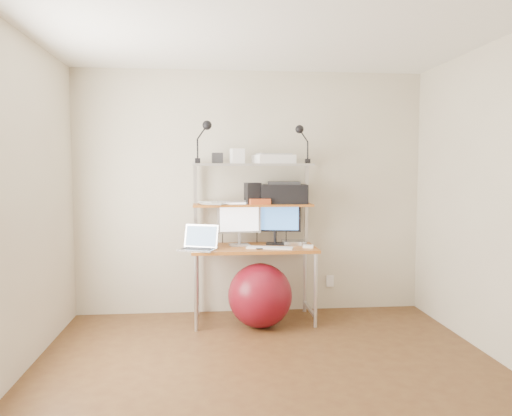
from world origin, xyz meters
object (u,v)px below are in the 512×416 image
at_px(monitor_black, 275,219).
at_px(printer, 284,193).
at_px(monitor_silver, 239,220).
at_px(laptop, 200,244).
at_px(exercise_ball, 260,295).

bearing_deg(monitor_black, printer, 30.27).
relative_size(monitor_silver, laptop, 1.19).
height_order(monitor_black, exercise_ball, monitor_black).
height_order(monitor_silver, laptop, monitor_silver).
distance_m(monitor_silver, monitor_black, 0.37).
height_order(monitor_silver, printer, printer).
distance_m(monitor_black, exercise_ball, 0.79).
bearing_deg(monitor_black, laptop, -150.58).
height_order(monitor_silver, monitor_black, monitor_black).
distance_m(monitor_silver, exercise_ball, 0.77).
bearing_deg(printer, monitor_silver, -165.72).
relative_size(monitor_silver, exercise_ball, 0.79).
distance_m(printer, exercise_ball, 1.06).
height_order(monitor_black, printer, printer).
bearing_deg(monitor_silver, laptop, -157.54).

